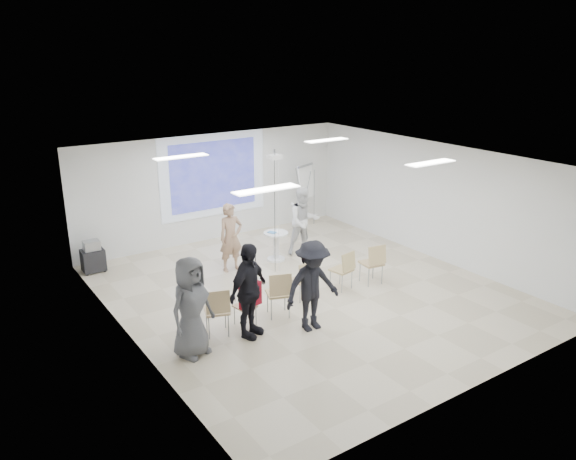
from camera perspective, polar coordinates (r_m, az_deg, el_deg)
floor at (r=12.72m, az=2.04°, el=-6.51°), size 8.00×9.00×0.10m
ceiling at (r=11.76m, az=2.20°, el=7.34°), size 8.00×9.00×0.10m
wall_back at (r=15.91m, az=-7.62°, el=4.36°), size 8.00×0.10×3.00m
wall_left at (r=10.42m, az=-16.21°, el=-3.75°), size 0.10×9.00×3.00m
wall_right at (r=14.82m, az=14.89°, el=2.87°), size 0.10×9.00×3.00m
projection_halo at (r=15.77m, az=-7.57°, el=5.55°), size 3.20×0.01×2.30m
projection_image at (r=15.76m, az=-7.54°, el=5.54°), size 2.60×0.01×1.90m
pedestal_table at (r=14.36m, az=-1.24°, el=-1.46°), size 0.83×0.83×0.78m
player_left at (r=13.63m, az=-5.84°, el=-0.31°), size 0.71×0.49×1.92m
player_right at (r=14.67m, az=1.63°, el=1.26°), size 1.10×0.95×1.98m
controller_left at (r=13.83m, az=-5.72°, el=1.29°), size 0.04×0.11×0.04m
controller_right at (r=14.67m, az=0.50°, el=2.67°), size 0.07×0.14×0.04m
chair_far_left at (r=10.73m, az=-7.19°, el=-7.89°), size 0.59×0.61×0.97m
chair_left_mid at (r=11.07m, az=-4.18°, el=-7.49°), size 0.43×0.45×0.80m
chair_left_inner at (r=11.34m, az=-0.91°, el=-6.20°), size 0.60×0.62×0.98m
chair_center at (r=12.12m, az=1.64°, el=-4.84°), size 0.42×0.45×0.88m
chair_right_inner at (r=12.66m, az=5.72°, el=-3.80°), size 0.51×0.53×0.92m
chair_right_far at (r=13.03m, az=8.69°, el=-3.11°), size 0.52×0.55×0.98m
red_jacket at (r=10.85m, az=-3.85°, el=-6.63°), size 0.50×0.18×0.46m
laptop at (r=11.46m, az=-1.06°, el=-6.24°), size 0.43×0.37×0.03m
audience_left at (r=10.47m, az=-4.04°, el=-5.51°), size 1.44×1.22×2.13m
audience_mid at (r=10.72m, az=2.48°, el=-5.11°), size 1.35×0.77×2.05m
audience_outer at (r=9.99m, az=-9.86°, el=-7.15°), size 1.18×0.98×2.07m
flipchart_easel at (r=16.69m, az=1.87°, el=4.93°), size 0.80×0.63×1.94m
av_cart at (r=14.47m, az=-19.21°, el=-2.65°), size 0.53×0.43×0.79m
ceiling_projector at (r=13.09m, az=-1.35°, el=6.86°), size 0.30×0.25×3.00m
fluor_panel_nw at (r=12.51m, az=-10.82°, el=7.31°), size 1.20×0.30×0.02m
fluor_panel_ne at (r=14.54m, az=3.92°, el=9.09°), size 1.20×0.30×0.02m
fluor_panel_sw at (r=9.47m, az=-2.22°, el=4.15°), size 1.20×0.30×0.02m
fluor_panel_se at (r=12.02m, az=14.29°, el=6.63°), size 1.20×0.30×0.02m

